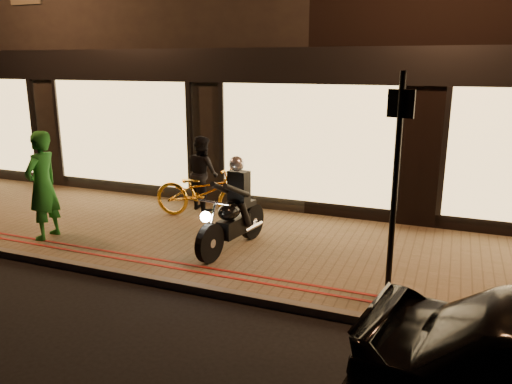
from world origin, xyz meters
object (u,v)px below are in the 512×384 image
(bicycle_gold, at_px, (203,192))
(sign_post, at_px, (396,177))
(motorcycle, at_px, (233,214))
(person_green, at_px, (42,186))

(bicycle_gold, bearing_deg, sign_post, -123.56)
(sign_post, xyz_separation_m, bicycle_gold, (-3.98, 2.22, -1.13))
(sign_post, relative_size, bicycle_gold, 1.45)
(motorcycle, bearing_deg, bicycle_gold, 142.43)
(person_green, bearing_deg, sign_post, 85.13)
(person_green, bearing_deg, motorcycle, 98.73)
(sign_post, distance_m, person_green, 6.11)
(motorcycle, distance_m, bicycle_gold, 1.88)
(motorcycle, xyz_separation_m, bicycle_gold, (-1.29, 1.36, -0.07))
(motorcycle, relative_size, person_green, 0.99)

